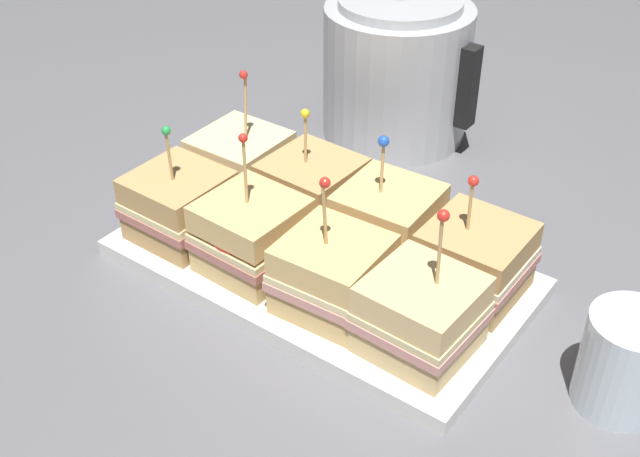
% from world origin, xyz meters
% --- Properties ---
extents(ground_plane, '(6.00, 6.00, 0.00)m').
position_xyz_m(ground_plane, '(0.00, 0.00, 0.00)').
color(ground_plane, slate).
extents(serving_platter, '(0.43, 0.23, 0.02)m').
position_xyz_m(serving_platter, '(0.00, 0.00, 0.01)').
color(serving_platter, silver).
rests_on(serving_platter, ground_plane).
extents(sandwich_front_far_left, '(0.10, 0.10, 0.14)m').
position_xyz_m(sandwich_front_far_left, '(-0.15, -0.05, 0.06)').
color(sandwich_front_far_left, tan).
rests_on(sandwich_front_far_left, serving_platter).
extents(sandwich_front_center_left, '(0.10, 0.10, 0.16)m').
position_xyz_m(sandwich_front_center_left, '(-0.05, -0.05, 0.06)').
color(sandwich_front_center_left, tan).
rests_on(sandwich_front_center_left, serving_platter).
extents(sandwich_front_center_right, '(0.10, 0.10, 0.15)m').
position_xyz_m(sandwich_front_center_right, '(0.05, -0.05, 0.06)').
color(sandwich_front_center_right, tan).
rests_on(sandwich_front_center_right, serving_platter).
extents(sandwich_front_far_right, '(0.10, 0.10, 0.15)m').
position_xyz_m(sandwich_front_far_right, '(0.15, -0.05, 0.06)').
color(sandwich_front_far_right, '#DBB77A').
rests_on(sandwich_front_far_right, serving_platter).
extents(sandwich_back_far_left, '(0.10, 0.10, 0.16)m').
position_xyz_m(sandwich_back_far_left, '(-0.15, 0.05, 0.06)').
color(sandwich_back_far_left, beige).
rests_on(sandwich_back_far_left, serving_platter).
extents(sandwich_back_center_left, '(0.10, 0.10, 0.14)m').
position_xyz_m(sandwich_back_center_left, '(-0.05, 0.05, 0.06)').
color(sandwich_back_center_left, tan).
rests_on(sandwich_back_center_left, serving_platter).
extents(sandwich_back_center_right, '(0.10, 0.10, 0.14)m').
position_xyz_m(sandwich_back_center_right, '(0.05, 0.05, 0.06)').
color(sandwich_back_center_right, tan).
rests_on(sandwich_back_center_right, serving_platter).
extents(sandwich_back_far_right, '(0.10, 0.10, 0.13)m').
position_xyz_m(sandwich_back_far_right, '(0.15, 0.05, 0.06)').
color(sandwich_back_far_right, tan).
rests_on(sandwich_back_far_right, serving_platter).
extents(kettle_steel, '(0.22, 0.19, 0.21)m').
position_xyz_m(kettle_steel, '(-0.10, 0.31, 0.09)').
color(kettle_steel, '#B7BABF').
rests_on(kettle_steel, ground_plane).
extents(drinking_glass, '(0.08, 0.08, 0.09)m').
position_xyz_m(drinking_glass, '(0.32, 0.01, 0.05)').
color(drinking_glass, silver).
rests_on(drinking_glass, ground_plane).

